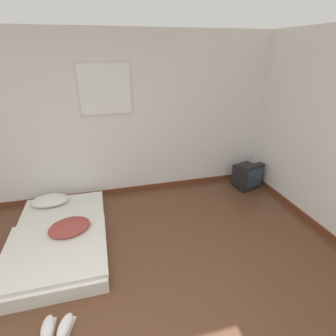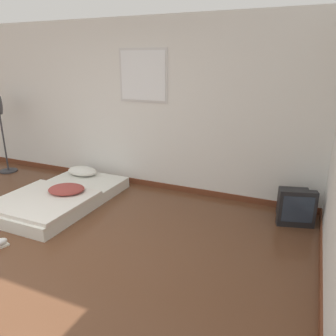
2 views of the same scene
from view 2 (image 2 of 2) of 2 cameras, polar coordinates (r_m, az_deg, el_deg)
wall_back at (r=5.30m, az=-6.31°, el=10.60°), size 8.24×0.08×2.60m
mattress_bed at (r=5.01m, az=-18.12°, el=-4.64°), size 1.16×1.91×0.31m
crt_tv at (r=4.50m, az=21.20°, el=-6.14°), size 0.49×0.46×0.47m
standing_fan at (r=6.62m, az=-27.17°, el=7.53°), size 0.31×0.31×1.41m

